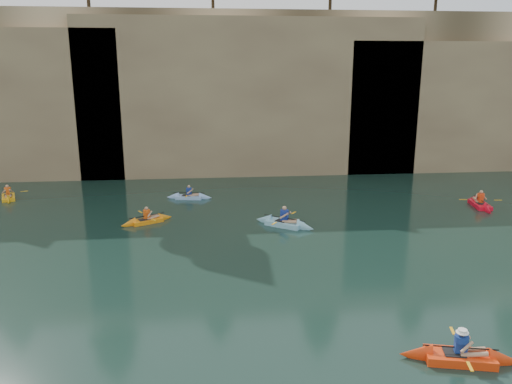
{
  "coord_description": "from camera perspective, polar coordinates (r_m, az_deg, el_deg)",
  "views": [
    {
      "loc": [
        -1.32,
        -13.46,
        7.73
      ],
      "look_at": [
        0.58,
        5.17,
        3.0
      ],
      "focal_mm": 35.0,
      "sensor_mm": 36.0,
      "label": 1
    }
  ],
  "objects": [
    {
      "name": "ground",
      "position": [
        15.57,
        -0.2,
        -15.58
      ],
      "size": [
        160.0,
        160.0,
        0.0
      ],
      "primitive_type": "plane",
      "color": "black",
      "rests_on": "ground"
    },
    {
      "name": "sea_cave_east",
      "position": [
        37.57,
        11.84,
        5.49
      ],
      "size": [
        5.0,
        1.0,
        4.5
      ],
      "primitive_type": "cube",
      "color": "black",
      "rests_on": "ground"
    },
    {
      "name": "kayaker_ltblue_near",
      "position": [
        24.89,
        3.25,
        -3.56
      ],
      "size": [
        3.05,
        2.54,
        1.28
      ],
      "rotation": [
        0.0,
        0.0,
        -0.64
      ],
      "color": "#82C2DA",
      "rests_on": "ground"
    },
    {
      "name": "kayaker_ltblue_mid",
      "position": [
        30.2,
        -7.65,
        -0.53
      ],
      "size": [
        2.8,
        2.07,
        1.04
      ],
      "rotation": [
        0.0,
        0.0,
        -0.17
      ],
      "color": "#90BBF2",
      "rests_on": "ground"
    },
    {
      "name": "kayaker_orange",
      "position": [
        25.97,
        -12.35,
        -3.18
      ],
      "size": [
        2.73,
        1.92,
        1.05
      ],
      "rotation": [
        0.0,
        0.0,
        0.51
      ],
      "color": "orange",
      "rests_on": "ground"
    },
    {
      "name": "main_kayaker",
      "position": [
        15.15,
        22.25,
        -16.98
      ],
      "size": [
        3.26,
        2.14,
        1.18
      ],
      "rotation": [
        0.0,
        0.0,
        -0.23
      ],
      "color": "#F1390E",
      "rests_on": "ground"
    },
    {
      "name": "kayaker_yellow",
      "position": [
        33.32,
        -26.45,
        -0.51
      ],
      "size": [
        2.09,
        2.76,
        1.1
      ],
      "rotation": [
        0.0,
        0.0,
        -1.22
      ],
      "color": "#FAB015",
      "rests_on": "ground"
    },
    {
      "name": "sea_cave_center",
      "position": [
        36.03,
        -10.02,
        4.17
      ],
      "size": [
        3.5,
        1.0,
        3.2
      ],
      "primitive_type": "cube",
      "color": "black",
      "rests_on": "ground"
    },
    {
      "name": "kayaker_red_far",
      "position": [
        30.96,
        24.23,
        -1.28
      ],
      "size": [
        2.33,
        3.3,
        1.19
      ],
      "rotation": [
        0.0,
        0.0,
        1.41
      ],
      "color": "red",
      "rests_on": "ground"
    },
    {
      "name": "cliff",
      "position": [
        43.51,
        -4.16,
        11.87
      ],
      "size": [
        70.0,
        16.0,
        12.0
      ],
      "primitive_type": "cube",
      "color": "tan",
      "rests_on": "ground"
    },
    {
      "name": "cliff_slab_center",
      "position": [
        36.26,
        -0.57,
        10.97
      ],
      "size": [
        24.0,
        2.4,
        11.4
      ],
      "primitive_type": "cube",
      "color": "#96835B",
      "rests_on": "ground"
    }
  ]
}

